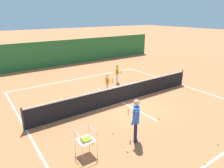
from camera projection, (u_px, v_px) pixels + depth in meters
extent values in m
plane|color=#C67042|center=(122.00, 102.00, 11.46)|extent=(120.00, 120.00, 0.00)
cube|color=white|center=(220.00, 155.00, 7.12)|extent=(10.21, 0.08, 0.01)
cube|color=white|center=(79.00, 79.00, 15.58)|extent=(10.21, 0.08, 0.01)
cube|color=white|center=(26.00, 130.00, 8.69)|extent=(0.08, 10.91, 0.01)
cube|color=white|center=(180.00, 85.00, 14.22)|extent=(0.08, 10.91, 0.01)
cube|color=white|center=(122.00, 102.00, 11.45)|extent=(0.08, 5.30, 0.01)
cylinder|color=#333338|center=(23.00, 119.00, 8.48)|extent=(0.08, 0.08, 1.05)
cylinder|color=#333338|center=(182.00, 77.00, 14.09)|extent=(0.08, 0.08, 1.05)
cube|color=black|center=(122.00, 94.00, 11.31)|extent=(10.27, 0.02, 0.92)
cube|color=white|center=(122.00, 86.00, 11.15)|extent=(10.27, 0.03, 0.06)
cylinder|color=#191E4C|center=(135.00, 133.00, 7.73)|extent=(0.13, 0.13, 0.84)
cylinder|color=#191E4C|center=(135.00, 128.00, 8.03)|extent=(0.13, 0.13, 0.84)
cube|color=blue|center=(136.00, 114.00, 7.65)|extent=(0.50, 0.53, 0.59)
sphere|color=#DBAD84|center=(137.00, 103.00, 7.50)|extent=(0.23, 0.23, 0.23)
cylinder|color=blue|center=(134.00, 118.00, 7.40)|extent=(0.23, 0.22, 0.58)
cylinder|color=blue|center=(135.00, 111.00, 7.94)|extent=(0.19, 0.18, 0.58)
torus|color=#262628|center=(128.00, 112.00, 7.98)|extent=(0.21, 0.24, 0.29)
cylinder|color=black|center=(135.00, 112.00, 7.96)|extent=(0.18, 0.16, 0.03)
cylinder|color=silver|center=(107.00, 87.00, 12.82)|extent=(0.09, 0.09, 0.60)
cylinder|color=silver|center=(108.00, 89.00, 12.61)|extent=(0.09, 0.09, 0.60)
cube|color=orange|center=(107.00, 80.00, 12.55)|extent=(0.29, 0.39, 0.42)
sphere|color=tan|center=(107.00, 75.00, 12.45)|extent=(0.16, 0.16, 0.16)
cylinder|color=orange|center=(107.00, 80.00, 12.76)|extent=(0.17, 0.12, 0.41)
cylinder|color=orange|center=(108.00, 82.00, 12.38)|extent=(0.14, 0.11, 0.41)
torus|color=#262628|center=(113.00, 81.00, 12.42)|extent=(0.13, 0.28, 0.29)
cylinder|color=black|center=(109.00, 81.00, 12.38)|extent=(0.21, 0.11, 0.03)
cylinder|color=silver|center=(117.00, 78.00, 14.73)|extent=(0.09, 0.09, 0.63)
cylinder|color=silver|center=(117.00, 79.00, 14.50)|extent=(0.09, 0.09, 0.63)
cube|color=orange|center=(117.00, 71.00, 14.44)|extent=(0.38, 0.39, 0.44)
sphere|color=#996B4C|center=(117.00, 66.00, 14.33)|extent=(0.17, 0.17, 0.17)
cylinder|color=orange|center=(118.00, 71.00, 14.65)|extent=(0.17, 0.16, 0.43)
cylinder|color=orange|center=(117.00, 72.00, 14.25)|extent=(0.14, 0.14, 0.43)
torus|color=#262628|center=(121.00, 72.00, 14.21)|extent=(0.21, 0.23, 0.29)
cylinder|color=black|center=(118.00, 72.00, 14.24)|extent=(0.18, 0.17, 0.03)
cylinder|color=#B7B7BC|center=(75.00, 142.00, 7.14)|extent=(0.02, 0.02, 0.89)
cylinder|color=#B7B7BC|center=(89.00, 136.00, 7.44)|extent=(0.02, 0.02, 0.89)
cylinder|color=#B7B7BC|center=(82.00, 150.00, 6.71)|extent=(0.02, 0.02, 0.89)
cylinder|color=#B7B7BC|center=(97.00, 144.00, 7.01)|extent=(0.02, 0.02, 0.89)
cube|color=#B7B7BC|center=(86.00, 140.00, 7.04)|extent=(0.56, 0.56, 0.01)
cube|color=#B7B7BC|center=(82.00, 128.00, 7.15)|extent=(0.56, 0.02, 0.02)
cube|color=#B7B7BC|center=(89.00, 135.00, 6.71)|extent=(0.56, 0.02, 0.02)
cube|color=#B7B7BC|center=(78.00, 134.00, 6.78)|extent=(0.02, 0.56, 0.02)
cube|color=#B7B7BC|center=(93.00, 129.00, 7.08)|extent=(0.02, 0.56, 0.02)
sphere|color=yellow|center=(84.00, 142.00, 6.86)|extent=(0.07, 0.07, 0.07)
sphere|color=yellow|center=(83.00, 141.00, 6.91)|extent=(0.07, 0.07, 0.07)
sphere|color=yellow|center=(82.00, 141.00, 6.96)|extent=(0.07, 0.07, 0.07)
sphere|color=yellow|center=(82.00, 140.00, 7.01)|extent=(0.07, 0.07, 0.07)
sphere|color=yellow|center=(81.00, 139.00, 7.06)|extent=(0.07, 0.07, 0.07)
sphere|color=yellow|center=(86.00, 142.00, 6.90)|extent=(0.07, 0.07, 0.07)
sphere|color=yellow|center=(85.00, 141.00, 6.94)|extent=(0.07, 0.07, 0.07)
sphere|color=yellow|center=(84.00, 140.00, 7.00)|extent=(0.07, 0.07, 0.07)
sphere|color=yellow|center=(83.00, 139.00, 7.05)|extent=(0.07, 0.07, 0.07)
sphere|color=yellow|center=(82.00, 138.00, 7.10)|extent=(0.07, 0.07, 0.07)
sphere|color=yellow|center=(87.00, 141.00, 6.92)|extent=(0.07, 0.07, 0.07)
sphere|color=yellow|center=(87.00, 140.00, 6.98)|extent=(0.07, 0.07, 0.07)
sphere|color=yellow|center=(86.00, 139.00, 7.02)|extent=(0.07, 0.07, 0.07)
sphere|color=yellow|center=(85.00, 139.00, 7.08)|extent=(0.07, 0.07, 0.07)
sphere|color=yellow|center=(84.00, 138.00, 7.13)|extent=(0.07, 0.07, 0.07)
sphere|color=yellow|center=(89.00, 141.00, 6.96)|extent=(0.07, 0.07, 0.07)
sphere|color=yellow|center=(88.00, 140.00, 7.01)|extent=(0.07, 0.07, 0.07)
sphere|color=yellow|center=(88.00, 139.00, 7.07)|extent=(0.07, 0.07, 0.07)
sphere|color=yellow|center=(86.00, 138.00, 7.11)|extent=(0.07, 0.07, 0.07)
sphere|color=yellow|center=(86.00, 137.00, 7.17)|extent=(0.07, 0.07, 0.07)
sphere|color=yellow|center=(91.00, 140.00, 7.00)|extent=(0.07, 0.07, 0.07)
sphere|color=yellow|center=(90.00, 139.00, 7.05)|extent=(0.07, 0.07, 0.07)
sphere|color=yellow|center=(89.00, 138.00, 7.10)|extent=(0.07, 0.07, 0.07)
sphere|color=yellow|center=(88.00, 137.00, 7.15)|extent=(0.07, 0.07, 0.07)
sphere|color=yellow|center=(87.00, 136.00, 7.20)|extent=(0.07, 0.07, 0.07)
sphere|color=yellow|center=(84.00, 141.00, 6.84)|extent=(0.07, 0.07, 0.07)
sphere|color=yellow|center=(83.00, 140.00, 6.89)|extent=(0.07, 0.07, 0.07)
sphere|color=yellow|center=(82.00, 139.00, 6.94)|extent=(0.07, 0.07, 0.07)
sphere|color=yellow|center=(81.00, 138.00, 6.99)|extent=(0.07, 0.07, 0.07)
sphere|color=yellow|center=(128.00, 151.00, 7.29)|extent=(0.07, 0.07, 0.07)
sphere|color=yellow|center=(218.00, 144.00, 7.70)|extent=(0.07, 0.07, 0.07)
sphere|color=yellow|center=(159.00, 118.00, 9.58)|extent=(0.07, 0.07, 0.07)
sphere|color=yellow|center=(80.00, 167.00, 6.53)|extent=(0.07, 0.07, 0.07)
sphere|color=yellow|center=(205.00, 163.00, 6.71)|extent=(0.07, 0.07, 0.07)
sphere|color=yellow|center=(88.00, 134.00, 8.30)|extent=(0.07, 0.07, 0.07)
sphere|color=yellow|center=(113.00, 133.00, 8.41)|extent=(0.07, 0.07, 0.07)
sphere|color=yellow|center=(92.00, 143.00, 7.75)|extent=(0.07, 0.07, 0.07)
cube|color=#286B33|center=(55.00, 54.00, 18.95)|extent=(22.46, 0.08, 2.35)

